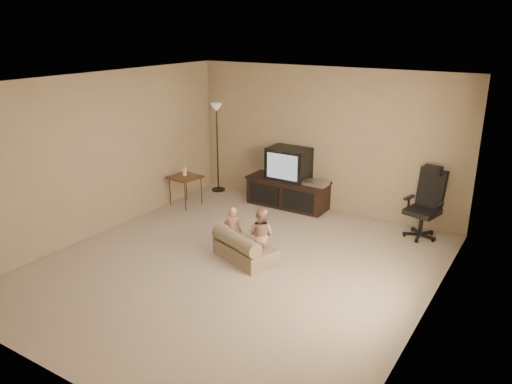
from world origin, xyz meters
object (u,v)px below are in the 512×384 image
office_chair (424,212)px  toddler_right (261,235)px  side_table (185,177)px  floor_lamp (217,128)px  child_sofa (243,249)px  toddler_left (233,231)px  tv_stand (289,182)px

office_chair → toddler_right: bearing=-115.1°
side_table → floor_lamp: floor_lamp is taller
office_chair → child_sofa: size_ratio=1.10×
floor_lamp → toddler_left: (1.91, -2.23, -0.90)m
child_sofa → side_table: bearing=167.9°
side_table → tv_stand: bearing=30.6°
tv_stand → toddler_right: tv_stand is taller
side_table → office_chair: bearing=12.3°
toddler_right → tv_stand: bearing=-73.9°
side_table → floor_lamp: size_ratio=0.43×
toddler_left → toddler_right: toddler_right is taller
toddler_right → child_sofa: bearing=24.0°
toddler_left → office_chair: bearing=-154.2°
floor_lamp → toddler_right: floor_lamp is taller
toddler_left → floor_lamp: bearing=-68.0°
child_sofa → toddler_left: toddler_left is taller
side_table → child_sofa: size_ratio=0.74×
toddler_left → toddler_right: (0.46, 0.01, 0.04)m
side_table → floor_lamp: bearing=90.7°
toddler_right → side_table: bearing=-30.1°
office_chair → side_table: 4.14m
tv_stand → office_chair: 2.44m
side_table → toddler_left: 2.26m
side_table → toddler_right: 2.65m
floor_lamp → toddler_left: bearing=-49.5°
child_sofa → tv_stand: bearing=122.6°
floor_lamp → tv_stand: bearing=-2.1°
tv_stand → toddler_right: 2.29m
office_chair → toddler_right: 2.69m
side_table → child_sofa: side_table is taller
tv_stand → floor_lamp: size_ratio=0.88×
office_chair → floor_lamp: 4.15m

